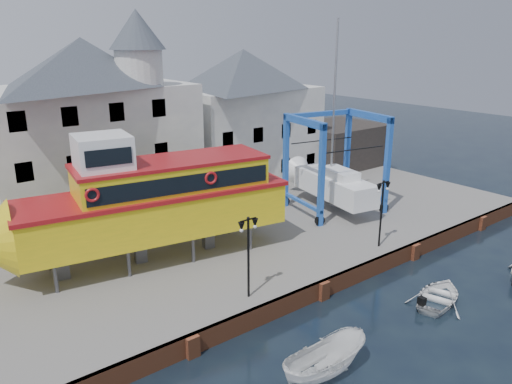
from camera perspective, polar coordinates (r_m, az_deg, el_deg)
ground at (r=27.20m, az=7.61°, el=-12.01°), size 140.00×140.00×0.00m
hardstanding at (r=34.73m, az=-5.39°, el=-4.25°), size 44.00×22.00×1.00m
quay_wall at (r=27.02m, az=7.50°, el=-11.00°), size 44.00×0.47×1.00m
building_white_main at (r=37.31m, az=-18.34°, el=7.39°), size 14.00×8.30×14.00m
building_white_right at (r=44.48m, az=-1.42°, el=8.79°), size 12.00×8.00×11.20m
shed_dark at (r=50.27m, az=9.22°, el=5.42°), size 8.00×7.00×4.00m
lamp_post_left at (r=23.76m, az=-0.88°, el=-5.15°), size 1.12×0.32×4.20m
lamp_post_right at (r=30.48m, az=14.27°, el=-0.53°), size 1.12×0.32×4.20m
tour_boat at (r=28.14m, az=-13.39°, el=-1.24°), size 17.54×6.76×7.45m
travel_lift at (r=37.38m, az=8.25°, el=1.67°), size 7.06×9.17×13.45m
motorboat_a at (r=21.92m, az=7.77°, el=-20.11°), size 4.29×1.76×1.63m
motorboat_b at (r=28.47m, az=20.16°, el=-11.58°), size 4.60×3.85×0.82m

